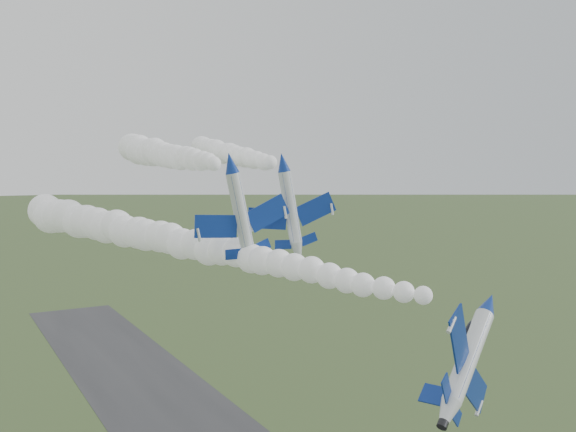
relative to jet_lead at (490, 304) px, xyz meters
name	(u,v)px	position (x,y,z in m)	size (l,w,h in m)	color
jet_lead	(490,304)	(0.00, 0.00, 0.00)	(8.34, 13.55, 9.38)	silver
smoke_trail_jet_lead	(190,244)	(-15.47, 34.31, 2.61)	(5.12, 67.81, 5.12)	white
jet_pair_left	(231,162)	(-13.64, 25.77, 12.68)	(11.36, 13.85, 3.93)	silver
smoke_trail_jet_pair_left	(164,154)	(-11.72, 55.19, 14.08)	(5.11, 51.77, 5.11)	white
jet_pair_right	(283,162)	(-6.39, 26.80, 12.76)	(11.02, 13.09, 3.59)	silver
smoke_trail_jet_pair_right	(226,153)	(3.05, 65.42, 14.56)	(4.66, 72.46, 4.66)	white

